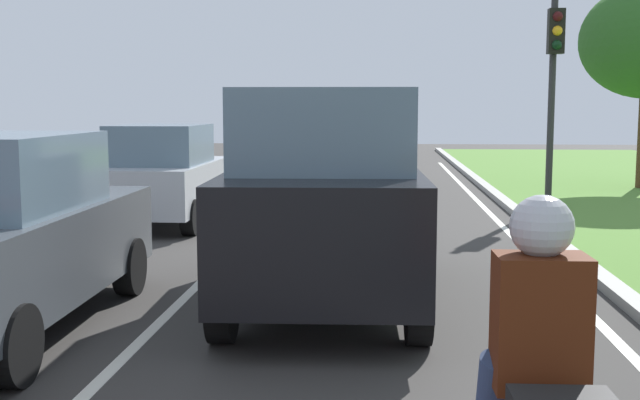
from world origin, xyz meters
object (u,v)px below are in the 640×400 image
object	(u,v)px
rider_person	(539,318)
traffic_light_near_right	(554,65)
car_suv_ahead	(326,195)
car_hatchback_far	(164,175)

from	to	relation	value
rider_person	traffic_light_near_right	bearing A→B (deg)	76.51
car_suv_ahead	car_hatchback_far	world-z (taller)	car_suv_ahead
car_hatchback_far	rider_person	xyz separation A→B (m)	(4.55, -10.24, 0.31)
car_suv_ahead	rider_person	world-z (taller)	car_suv_ahead
car_hatchback_far	car_suv_ahead	bearing A→B (deg)	-58.54
rider_person	car_hatchback_far	bearing A→B (deg)	112.52
car_suv_ahead	traffic_light_near_right	size ratio (longest dim) A/B	1.04
rider_person	traffic_light_near_right	world-z (taller)	traffic_light_near_right
traffic_light_near_right	rider_person	bearing A→B (deg)	-102.03
car_hatchback_far	traffic_light_near_right	size ratio (longest dim) A/B	0.84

